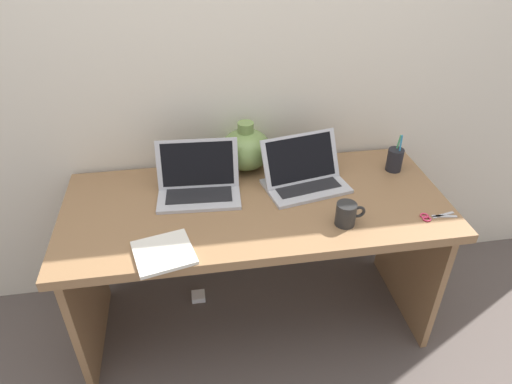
{
  "coord_description": "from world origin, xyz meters",
  "views": [
    {
      "loc": [
        -0.25,
        -1.54,
        1.83
      ],
      "look_at": [
        0.0,
        0.0,
        0.78
      ],
      "focal_mm": 32.03,
      "sensor_mm": 36.0,
      "label": 1
    }
  ],
  "objects_px": {
    "laptop_left": "(198,181)",
    "laptop_right": "(303,173)",
    "pen_cup": "(395,159)",
    "scissors": "(432,217)",
    "notebook_stack": "(164,253)",
    "power_brick": "(198,296)",
    "green_vase": "(246,149)",
    "coffee_mug": "(346,214)"
  },
  "relations": [
    {
      "from": "laptop_right",
      "to": "scissors",
      "type": "relative_size",
      "value": 2.64
    },
    {
      "from": "laptop_left",
      "to": "laptop_right",
      "type": "relative_size",
      "value": 0.93
    },
    {
      "from": "laptop_right",
      "to": "power_brick",
      "type": "distance_m",
      "value": 0.92
    },
    {
      "from": "pen_cup",
      "to": "notebook_stack",
      "type": "bearing_deg",
      "value": -158.03
    },
    {
      "from": "laptop_left",
      "to": "laptop_right",
      "type": "distance_m",
      "value": 0.46
    },
    {
      "from": "laptop_right",
      "to": "coffee_mug",
      "type": "height_order",
      "value": "laptop_right"
    },
    {
      "from": "laptop_left",
      "to": "scissors",
      "type": "relative_size",
      "value": 2.44
    },
    {
      "from": "laptop_left",
      "to": "power_brick",
      "type": "distance_m",
      "value": 0.78
    },
    {
      "from": "laptop_left",
      "to": "green_vase",
      "type": "bearing_deg",
      "value": 38.12
    },
    {
      "from": "laptop_left",
      "to": "green_vase",
      "type": "distance_m",
      "value": 0.29
    },
    {
      "from": "coffee_mug",
      "to": "notebook_stack",
      "type": "bearing_deg",
      "value": -174.5
    },
    {
      "from": "coffee_mug",
      "to": "scissors",
      "type": "relative_size",
      "value": 0.8
    },
    {
      "from": "laptop_left",
      "to": "coffee_mug",
      "type": "distance_m",
      "value": 0.63
    },
    {
      "from": "pen_cup",
      "to": "power_brick",
      "type": "xyz_separation_m",
      "value": [
        -0.95,
        0.03,
        -0.77
      ]
    },
    {
      "from": "notebook_stack",
      "to": "coffee_mug",
      "type": "distance_m",
      "value": 0.7
    },
    {
      "from": "scissors",
      "to": "power_brick",
      "type": "relative_size",
      "value": 2.09
    },
    {
      "from": "notebook_stack",
      "to": "scissors",
      "type": "height_order",
      "value": "notebook_stack"
    },
    {
      "from": "green_vase",
      "to": "pen_cup",
      "type": "xyz_separation_m",
      "value": [
        0.67,
        -0.13,
        -0.04
      ]
    },
    {
      "from": "laptop_left",
      "to": "pen_cup",
      "type": "xyz_separation_m",
      "value": [
        0.9,
        0.05,
        -0.0
      ]
    },
    {
      "from": "green_vase",
      "to": "scissors",
      "type": "bearing_deg",
      "value": -36.8
    },
    {
      "from": "notebook_stack",
      "to": "scissors",
      "type": "relative_size",
      "value": 1.4
    },
    {
      "from": "laptop_right",
      "to": "green_vase",
      "type": "height_order",
      "value": "green_vase"
    },
    {
      "from": "laptop_right",
      "to": "scissors",
      "type": "xyz_separation_m",
      "value": [
        0.45,
        -0.32,
        -0.05
      ]
    },
    {
      "from": "green_vase",
      "to": "pen_cup",
      "type": "bearing_deg",
      "value": -11.37
    },
    {
      "from": "laptop_right",
      "to": "notebook_stack",
      "type": "xyz_separation_m",
      "value": [
        -0.6,
        -0.37,
        -0.05
      ]
    },
    {
      "from": "coffee_mug",
      "to": "power_brick",
      "type": "xyz_separation_m",
      "value": [
        -0.6,
        0.39,
        -0.76
      ]
    },
    {
      "from": "laptop_left",
      "to": "laptop_right",
      "type": "height_order",
      "value": "laptop_left"
    },
    {
      "from": "power_brick",
      "to": "notebook_stack",
      "type": "bearing_deg",
      "value": -102.24
    },
    {
      "from": "laptop_left",
      "to": "scissors",
      "type": "distance_m",
      "value": 0.96
    },
    {
      "from": "scissors",
      "to": "laptop_right",
      "type": "bearing_deg",
      "value": 144.77
    },
    {
      "from": "laptop_right",
      "to": "power_brick",
      "type": "relative_size",
      "value": 5.52
    },
    {
      "from": "laptop_right",
      "to": "pen_cup",
      "type": "height_order",
      "value": "laptop_right"
    },
    {
      "from": "laptop_left",
      "to": "notebook_stack",
      "type": "xyz_separation_m",
      "value": [
        -0.15,
        -0.38,
        -0.05
      ]
    },
    {
      "from": "laptop_right",
      "to": "pen_cup",
      "type": "xyz_separation_m",
      "value": [
        0.44,
        0.05,
        -0.0
      ]
    },
    {
      "from": "laptop_right",
      "to": "laptop_left",
      "type": "bearing_deg",
      "value": 179.01
    },
    {
      "from": "notebook_stack",
      "to": "laptop_left",
      "type": "bearing_deg",
      "value": 68.51
    },
    {
      "from": "green_vase",
      "to": "power_brick",
      "type": "bearing_deg",
      "value": -159.42
    },
    {
      "from": "laptop_right",
      "to": "power_brick",
      "type": "bearing_deg",
      "value": 170.7
    },
    {
      "from": "laptop_right",
      "to": "pen_cup",
      "type": "relative_size",
      "value": 2.08
    },
    {
      "from": "pen_cup",
      "to": "green_vase",
      "type": "bearing_deg",
      "value": 168.63
    },
    {
      "from": "laptop_left",
      "to": "laptop_right",
      "type": "bearing_deg",
      "value": -0.99
    },
    {
      "from": "scissors",
      "to": "pen_cup",
      "type": "bearing_deg",
      "value": 90.98
    }
  ]
}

